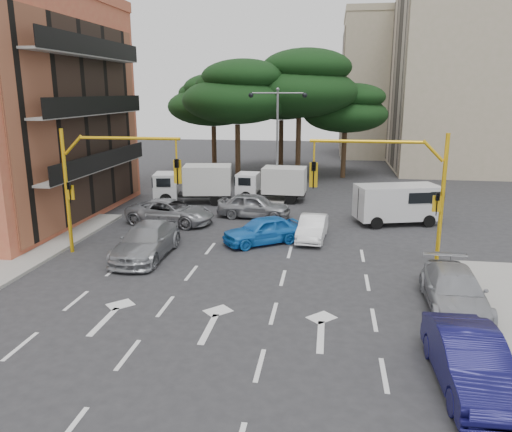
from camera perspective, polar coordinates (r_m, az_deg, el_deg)
The scene contains 22 objects.
ground at distance 21.55m, azimuth -2.24°, elevation -6.81°, with size 120.00×120.00×0.00m, color #28282B.
median_strip at distance 36.77m, azimuth 2.37°, elevation 2.14°, with size 1.40×6.00×0.15m, color gray.
apartment_beige_near at distance 54.26m, azimuth 26.70°, elevation 14.42°, with size 20.20×12.15×18.70m.
apartment_beige_far at distance 64.43m, azimuth 17.18°, elevation 14.09°, with size 16.20×12.15×16.70m.
pine_left_near at distance 42.44m, azimuth -2.09°, elevation 13.98°, with size 9.15×9.15×10.23m.
pine_center at distance 43.82m, azimuth 5.07°, elevation 14.85°, with size 9.98×9.98×11.16m.
pine_left_far at distance 46.98m, azimuth -4.86°, elevation 13.11°, with size 8.32×8.32×9.30m.
pine_right at distance 45.77m, azimuth 10.28°, elevation 12.04°, with size 7.49×7.49×8.37m.
pine_back at distance 48.96m, azimuth 3.02°, elevation 13.98°, with size 9.15×9.15×10.23m.
signal_mast_right at distance 22.30m, azimuth 16.14°, elevation 3.72°, with size 5.79×0.37×6.00m.
signal_mast_left at distance 24.51m, azimuth -17.32°, elevation 4.53°, with size 5.79×0.37×6.00m.
street_lamp_center at distance 36.05m, azimuth 2.46°, elevation 10.49°, with size 4.16×0.36×7.77m.
car_white_hatch at distance 26.65m, azimuth 6.47°, elevation -1.34°, with size 1.34×3.85×1.27m, color white.
car_blue_compact at distance 25.72m, azimuth 0.80°, elevation -1.63°, with size 1.69×4.20×1.43m, color blue.
car_silver_wagon at distance 24.25m, azimuth -12.42°, elevation -2.81°, with size 2.17×5.33×1.55m, color #929499.
car_silver_cross_a at distance 30.04m, azimuth -9.73°, elevation 0.49°, with size 2.40×5.20×1.44m, color #94969B.
car_silver_cross_b at distance 31.00m, azimuth -0.22°, elevation 1.21°, with size 1.82×4.52×1.54m, color gray.
car_navy_parked at distance 14.83m, azimuth 23.23°, elevation -14.98°, with size 1.61×4.63×1.53m, color #0E0C3F.
car_silver_parked at distance 19.48m, azimuth 21.74°, elevation -7.92°, with size 2.01×4.95×1.44m, color #999BA1.
van_white at distance 30.62m, azimuth 15.78°, elevation 1.31°, with size 2.15×4.75×2.37m, color silver, non-canonical shape.
box_truck_a at distance 35.35m, azimuth -7.12°, elevation 3.64°, with size 2.28×5.42×2.67m, color silver, non-canonical shape.
box_truck_b at distance 35.75m, azimuth 1.82°, elevation 3.68°, with size 2.10×4.99×2.46m, color white, non-canonical shape.
Camera 1 is at (3.79, -19.77, 7.69)m, focal length 35.00 mm.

